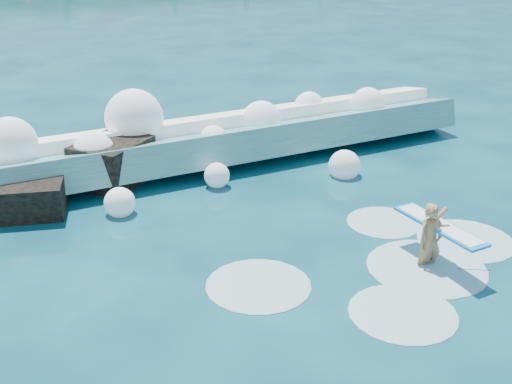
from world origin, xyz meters
TOP-DOWN VIEW (x-y plane):
  - ground at (0.00, 0.00)m, footprint 200.00×200.00m
  - breaking_wave at (1.76, 7.62)m, footprint 20.08×3.06m
  - rock_cluster at (-3.78, 6.78)m, footprint 8.60×3.56m
  - surfer_with_board at (4.42, -1.15)m, footprint 0.95×2.98m
  - wave_spray at (0.87, 7.47)m, footprint 15.25×5.23m
  - surf_foam at (3.99, -0.93)m, footprint 9.17×5.74m

SIDE VIEW (x-z plane):
  - ground at x=0.00m, z-range 0.00..0.00m
  - surf_foam at x=3.99m, z-range -0.07..0.07m
  - rock_cluster at x=-3.78m, z-range -0.28..1.24m
  - breaking_wave at x=1.76m, z-range -0.26..1.47m
  - surfer_with_board at x=4.42m, z-range -0.24..1.62m
  - wave_spray at x=0.87m, z-range -0.15..2.56m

